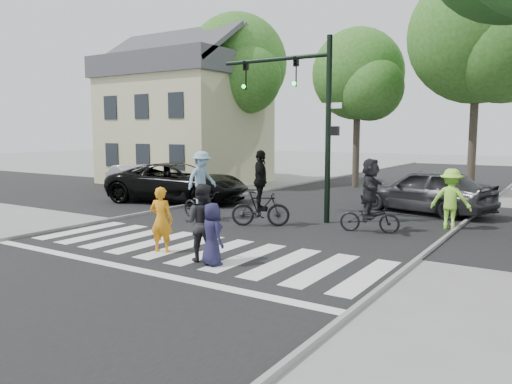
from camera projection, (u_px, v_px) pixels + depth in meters
ground at (170, 258)px, 11.84m from camera, size 120.00×120.00×0.00m
road_stem at (277, 225)px, 16.01m from camera, size 10.00×70.00×0.01m
road_cross at (317, 212)px, 18.52m from camera, size 70.00×10.00×0.01m
curb_left at (161, 210)px, 18.72m from camera, size 0.10×70.00×0.10m
curb_right at (440, 242)px, 13.29m from camera, size 0.10×70.00×0.10m
crosswalk at (188, 252)px, 12.39m from camera, size 10.00×3.85×0.01m
traffic_signal at (305, 103)px, 16.36m from camera, size 4.45×0.29×6.00m
bg_tree_0 at (179, 82)px, 31.84m from camera, size 5.46×5.20×8.97m
bg_tree_1 at (239, 67)px, 28.64m from camera, size 6.09×5.80×9.80m
bg_tree_2 at (361, 78)px, 25.96m from camera, size 5.04×4.80×8.40m
bg_tree_3 at (484, 39)px, 21.44m from camera, size 6.30×6.00×10.20m
house at (186, 118)px, 29.23m from camera, size 8.40×8.10×8.82m
pedestrian_woman at (161, 220)px, 12.28m from camera, size 0.68×0.54×1.64m
pedestrian_child at (212, 234)px, 11.07m from camera, size 0.81×0.69×1.41m
pedestrian_adult at (202, 223)px, 11.43m from camera, size 1.07×0.97×1.80m
cyclist_left at (202, 190)px, 16.96m from camera, size 1.92×1.29×2.32m
cyclist_mid at (261, 195)px, 15.69m from camera, size 1.86×1.35×2.41m
cyclist_right at (370, 200)px, 14.69m from camera, size 1.83×1.70×2.21m
car_suv at (178, 183)px, 21.17m from camera, size 6.47×4.10×1.66m
car_silver at (134, 180)px, 23.36m from camera, size 4.55×3.14×1.42m
car_grey at (426, 191)px, 18.29m from camera, size 5.19×3.10×1.65m
bystander_hivis at (451, 199)px, 15.20m from camera, size 1.21×0.71×1.86m
bystander_dark at (369, 193)px, 17.77m from camera, size 0.71×0.61×1.64m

